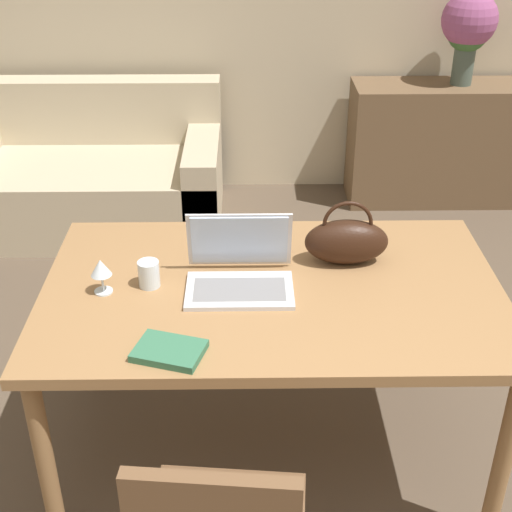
{
  "coord_description": "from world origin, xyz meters",
  "views": [
    {
      "loc": [
        -0.22,
        -1.44,
        2.07
      ],
      "look_at": [
        -0.19,
        0.65,
        0.88
      ],
      "focal_mm": 50.0,
      "sensor_mm": 36.0,
      "label": 1
    }
  ],
  "objects": [
    {
      "name": "wine_glass",
      "position": [
        -0.71,
        0.62,
        0.85
      ],
      "size": [
        0.07,
        0.07,
        0.13
      ],
      "color": "silver",
      "rests_on": "dining_table"
    },
    {
      "name": "laptop",
      "position": [
        -0.24,
        0.68,
        0.82
      ],
      "size": [
        0.37,
        0.29,
        0.24
      ],
      "color": "silver",
      "rests_on": "dining_table"
    },
    {
      "name": "drinking_glass",
      "position": [
        -0.55,
        0.66,
        0.81
      ],
      "size": [
        0.07,
        0.07,
        0.09
      ],
      "color": "silver",
      "rests_on": "dining_table"
    },
    {
      "name": "couch",
      "position": [
        -1.18,
        2.69,
        0.28
      ],
      "size": [
        1.6,
        0.92,
        0.82
      ],
      "color": "#C1B293",
      "rests_on": "ground_plane"
    },
    {
      "name": "book",
      "position": [
        -0.45,
        0.27,
        0.77
      ],
      "size": [
        0.24,
        0.2,
        0.02
      ],
      "rotation": [
        0.0,
        0.0,
        -0.3
      ],
      "color": "#336B4C",
      "rests_on": "dining_table"
    },
    {
      "name": "sideboard",
      "position": [
        1.04,
        2.98,
        0.39
      ],
      "size": [
        1.15,
        0.4,
        0.78
      ],
      "color": "brown",
      "rests_on": "ground_plane"
    },
    {
      "name": "flower_vase",
      "position": [
        1.14,
        2.98,
        1.14
      ],
      "size": [
        0.34,
        0.34,
        0.56
      ],
      "color": "#47564C",
      "rests_on": "sideboard"
    },
    {
      "name": "dining_table",
      "position": [
        -0.13,
        0.65,
        0.69
      ],
      "size": [
        1.59,
        0.99,
        0.76
      ],
      "color": "olive",
      "rests_on": "ground_plane"
    },
    {
      "name": "handbag",
      "position": [
        0.14,
        0.81,
        0.85
      ],
      "size": [
        0.3,
        0.14,
        0.25
      ],
      "color": "black",
      "rests_on": "dining_table"
    }
  ]
}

